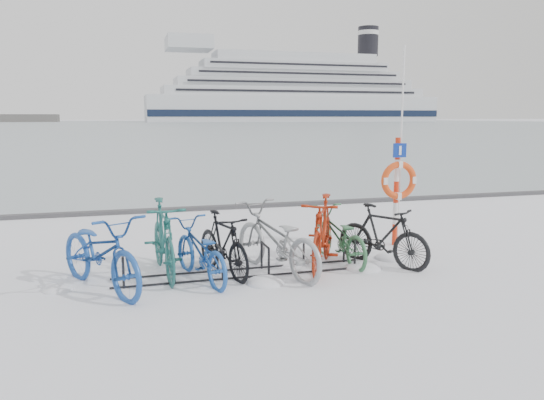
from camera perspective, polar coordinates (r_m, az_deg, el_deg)
The scene contains 15 objects.
ground at distance 8.39m, azimuth -3.14°, elevation -7.95°, with size 900.00×900.00×0.00m, color white.
ice_sheet at distance 162.86m, azimuth -15.27°, elevation 7.80°, with size 400.00×298.00×0.02m, color #99A7AD.
quay_edge at distance 14.05m, azimuth -8.41°, elevation -0.92°, with size 400.00×0.25×0.10m, color #3F3F42.
bike_rack at distance 8.34m, azimuth -3.15°, elevation -6.76°, with size 4.00×0.48×0.46m.
lifebuoy_station at distance 10.21m, azimuth 13.44°, elevation 2.06°, with size 0.72×0.22×3.73m.
cruise_ferry at distance 251.57m, azimuth 2.22°, elevation 11.17°, with size 135.80×25.62×44.62m.
bike_0 at distance 7.91m, azimuth -17.97°, elevation -5.08°, with size 0.77×2.21×1.16m, color #1B4695.
bike_1 at distance 8.39m, azimuth -11.60°, elevation -3.86°, with size 0.57×2.00×1.20m, color #1C5651.
bike_2 at distance 8.06m, azimuth -7.81°, elevation -5.24°, with size 0.63×1.80×0.94m, color #1D4D9C.
bike_3 at distance 8.32m, azimuth -5.29°, elevation -4.52°, with size 0.47×1.68×1.01m, color black.
bike_4 at distance 8.32m, azimuth 0.41°, elevation -4.05°, with size 0.75×2.16×1.13m, color gray.
bike_5 at distance 8.64m, azimuth 5.46°, elevation -3.34°, with size 0.57×2.01×1.21m, color maroon.
bike_6 at distance 9.04m, azimuth 7.10°, elevation -3.63°, with size 0.63×1.82×0.95m, color #316640.
bike_7 at distance 8.97m, azimuth 11.83°, elevation -3.58°, with size 0.49×1.73×1.04m, color black.
snow_drifts at distance 8.59m, azimuth 1.95°, elevation -7.54°, with size 5.82×1.63×0.21m.
Camera 1 is at (-1.74, -7.84, 2.44)m, focal length 35.00 mm.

